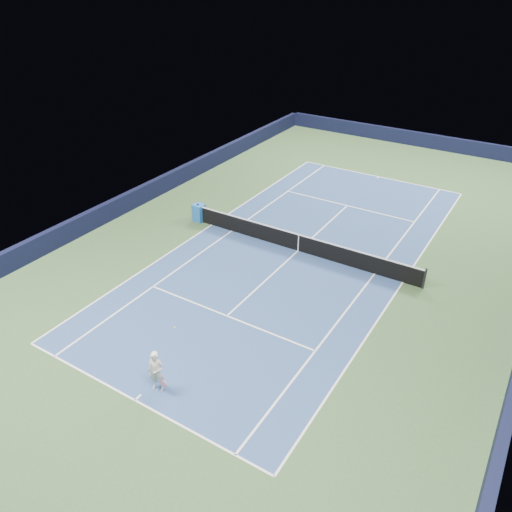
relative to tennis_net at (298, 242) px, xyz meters
The scene contains 18 objects.
ground 0.50m from the tennis_net, ahead, with size 40.00×40.00×0.00m, color #324F2B.
wall_far 19.83m from the tennis_net, 90.00° to the left, with size 22.00×0.35×1.10m, color black.
wall_left 10.83m from the tennis_net, behind, with size 0.35×40.00×1.10m, color black.
court_surface 0.50m from the tennis_net, ahead, with size 10.97×23.77×0.01m, color navy.
baseline_far 11.90m from the tennis_net, 90.00° to the left, with size 10.97×0.08×0.00m, color white.
baseline_near 11.90m from the tennis_net, 90.00° to the right, with size 10.97×0.08×0.00m, color white.
sideline_doubles_right 5.51m from the tennis_net, ahead, with size 0.08×23.77×0.00m, color white.
sideline_doubles_left 5.51m from the tennis_net, behind, with size 0.08×23.77×0.00m, color white.
sideline_singles_right 4.14m from the tennis_net, ahead, with size 0.08×23.77×0.00m, color white.
sideline_singles_left 4.14m from the tennis_net, behind, with size 0.08×23.77×0.00m, color white.
service_line_far 6.42m from the tennis_net, 90.00° to the left, with size 8.23×0.08×0.00m, color white.
service_line_near 6.42m from the tennis_net, 90.00° to the right, with size 8.23×0.08×0.00m, color white.
center_service_line 0.50m from the tennis_net, ahead, with size 0.08×12.80×0.00m, color white.
center_mark_far 11.75m from the tennis_net, 90.00° to the left, with size 0.08×0.30×0.00m, color white.
center_mark_near 11.75m from the tennis_net, 90.00° to the right, with size 0.08×0.30×0.00m, color white.
tennis_net is the anchor object (origin of this frame).
sponsor_cube 6.40m from the tennis_net, behind, with size 0.66×0.61×1.01m.
tennis_player 11.05m from the tennis_net, 88.29° to the right, with size 0.80×1.31×2.10m.
Camera 1 is at (9.85, -19.90, 12.93)m, focal length 35.00 mm.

